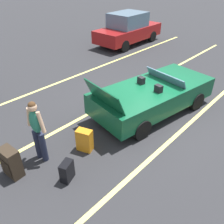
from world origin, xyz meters
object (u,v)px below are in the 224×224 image
suitcase_large_black (11,163)px  suitcase_small_carryon (67,171)px  traveler_person (37,129)px  parked_sedan_far (128,29)px  convertible_car (157,94)px  suitcase_medium_bright (85,140)px

suitcase_large_black → suitcase_small_carryon: 1.30m
traveler_person → parked_sedan_far: size_ratio=0.36×
suitcase_small_carryon → traveler_person: (-0.00, 1.01, 0.68)m
convertible_car → parked_sedan_far: (5.30, 5.59, 0.30)m
suitcase_medium_bright → traveler_person: bearing=-50.5°
suitcase_medium_bright → suitcase_small_carryon: size_ratio=1.24×
suitcase_large_black → traveler_person: bearing=173.0°
traveler_person → convertible_car: bearing=-19.9°
suitcase_small_carryon → suitcase_large_black: bearing=-165.5°
parked_sedan_far → traveler_person: bearing=-153.6°
parked_sedan_far → convertible_car: bearing=-134.7°
traveler_person → suitcase_large_black: bearing=168.8°
parked_sedan_far → suitcase_medium_bright: bearing=-148.3°
convertible_car → suitcase_small_carryon: 3.94m
convertible_car → suitcase_medium_bright: (-2.98, 0.22, -0.28)m
suitcase_medium_bright → convertible_car: bearing=155.2°
convertible_car → suitcase_small_carryon: bearing=-167.3°
traveler_person → parked_sedan_far: (9.22, 4.82, -0.04)m
suitcase_medium_bright → suitcase_large_black: bearing=-39.2°
suitcase_large_black → traveler_person: 0.95m
suitcase_large_black → suitcase_small_carryon: suitcase_large_black is taller
suitcase_large_black → suitcase_medium_bright: size_ratio=1.19×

